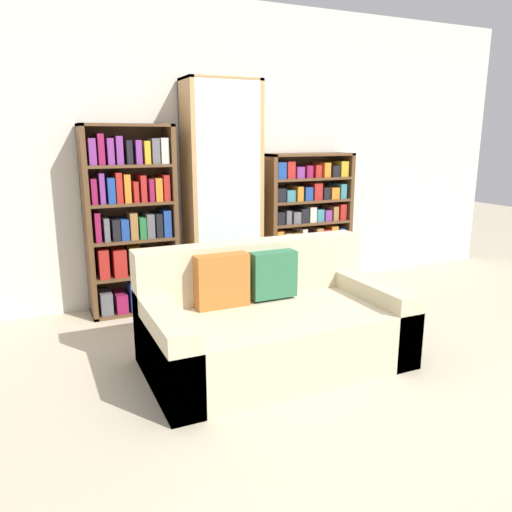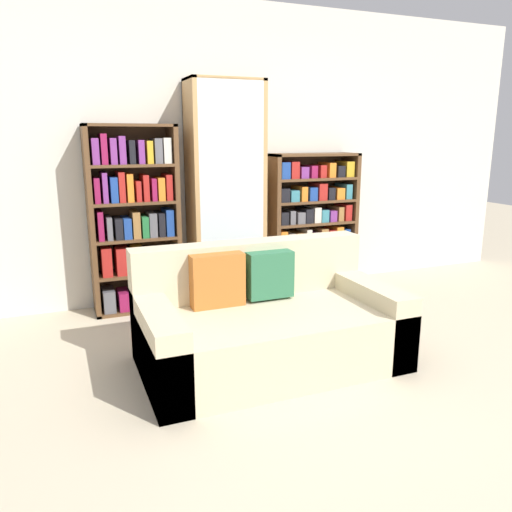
{
  "view_description": "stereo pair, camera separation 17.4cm",
  "coord_description": "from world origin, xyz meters",
  "px_view_note": "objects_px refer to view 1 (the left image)",
  "views": [
    {
      "loc": [
        -1.66,
        -2.24,
        1.51
      ],
      "look_at": [
        -0.05,
        1.27,
        0.58
      ],
      "focal_mm": 35.0,
      "sensor_mm": 36.0,
      "label": 1
    },
    {
      "loc": [
        -1.5,
        -2.31,
        1.51
      ],
      "look_at": [
        -0.05,
        1.27,
        0.58
      ],
      "focal_mm": 35.0,
      "sensor_mm": 36.0,
      "label": 2
    }
  ],
  "objects_px": {
    "bookshelf_right": "(306,223)",
    "wine_bottle": "(285,295)",
    "couch": "(271,324)",
    "bookshelf_left": "(131,224)"
  },
  "relations": [
    {
      "from": "bookshelf_right",
      "to": "wine_bottle",
      "type": "distance_m",
      "value": 0.92
    },
    {
      "from": "couch",
      "to": "bookshelf_right",
      "type": "relative_size",
      "value": 1.26
    },
    {
      "from": "bookshelf_left",
      "to": "bookshelf_right",
      "type": "xyz_separation_m",
      "value": [
        1.73,
        0.0,
        -0.12
      ]
    },
    {
      "from": "couch",
      "to": "wine_bottle",
      "type": "height_order",
      "value": "couch"
    },
    {
      "from": "bookshelf_left",
      "to": "bookshelf_right",
      "type": "distance_m",
      "value": 1.73
    },
    {
      "from": "bookshelf_left",
      "to": "bookshelf_right",
      "type": "height_order",
      "value": "bookshelf_left"
    },
    {
      "from": "couch",
      "to": "bookshelf_right",
      "type": "xyz_separation_m",
      "value": [
        1.1,
        1.43,
        0.39
      ]
    },
    {
      "from": "bookshelf_right",
      "to": "wine_bottle",
      "type": "relative_size",
      "value": 3.84
    },
    {
      "from": "couch",
      "to": "wine_bottle",
      "type": "distance_m",
      "value": 1.05
    },
    {
      "from": "bookshelf_right",
      "to": "wine_bottle",
      "type": "xyz_separation_m",
      "value": [
        -0.53,
        -0.56,
        -0.51
      ]
    },
    {
      "from": "bookshelf_left",
      "to": "bookshelf_right",
      "type": "relative_size",
      "value": 1.19
    },
    {
      "from": "bookshelf_right",
      "to": "wine_bottle",
      "type": "height_order",
      "value": "bookshelf_right"
    },
    {
      "from": "bookshelf_left",
      "to": "wine_bottle",
      "type": "distance_m",
      "value": 1.47
    },
    {
      "from": "bookshelf_left",
      "to": "wine_bottle",
      "type": "bearing_deg",
      "value": -24.85
    },
    {
      "from": "couch",
      "to": "bookshelf_left",
      "type": "height_order",
      "value": "bookshelf_left"
    }
  ]
}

